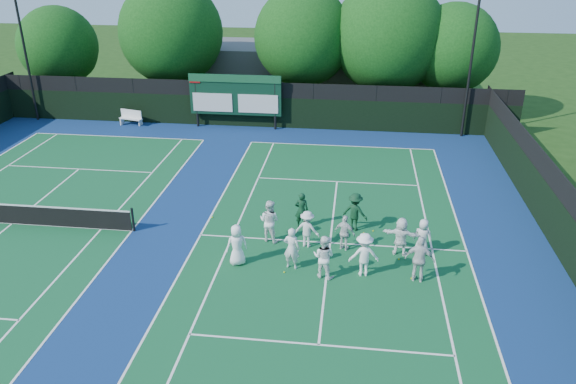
# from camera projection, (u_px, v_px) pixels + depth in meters

# --- Properties ---
(ground) EXTENTS (120.00, 120.00, 0.00)m
(ground) POSITION_uv_depth(u_px,v_px,m) (329.00, 256.00, 22.22)
(ground) COLOR #19390F
(ground) RESTS_ON ground
(court_apron) EXTENTS (34.00, 32.00, 0.01)m
(court_apron) POSITION_uv_depth(u_px,v_px,m) (189.00, 234.00, 23.79)
(court_apron) COLOR navy
(court_apron) RESTS_ON ground
(near_court) EXTENTS (11.05, 23.85, 0.01)m
(near_court) POSITION_uv_depth(u_px,v_px,m) (330.00, 243.00, 23.12)
(near_court) COLOR #104F29
(near_court) RESTS_ON ground
(left_court) EXTENTS (11.05, 23.85, 0.01)m
(left_court) POSITION_uv_depth(u_px,v_px,m) (12.00, 223.00, 24.69)
(left_court) COLOR #104F29
(left_court) RESTS_ON ground
(back_fence) EXTENTS (34.00, 0.08, 3.00)m
(back_fence) POSITION_uv_depth(u_px,v_px,m) (252.00, 107.00, 36.78)
(back_fence) COLOR black
(back_fence) RESTS_ON ground
(divider_fence_right) EXTENTS (0.08, 32.00, 3.00)m
(divider_fence_right) POSITION_uv_depth(u_px,v_px,m) (565.00, 227.00, 21.55)
(divider_fence_right) COLOR black
(divider_fence_right) RESTS_ON ground
(scoreboard) EXTENTS (6.00, 0.21, 3.55)m
(scoreboard) POSITION_uv_depth(u_px,v_px,m) (235.00, 95.00, 36.17)
(scoreboard) COLOR black
(scoreboard) RESTS_ON ground
(clubhouse) EXTENTS (18.00, 6.00, 4.00)m
(clubhouse) POSITION_uv_depth(u_px,v_px,m) (321.00, 72.00, 43.29)
(clubhouse) COLOR #525357
(clubhouse) RESTS_ON ground
(light_pole_left) EXTENTS (1.20, 0.30, 10.12)m
(light_pole_left) POSITION_uv_depth(u_px,v_px,m) (20.00, 25.00, 36.14)
(light_pole_left) COLOR black
(light_pole_left) RESTS_ON ground
(light_pole_right) EXTENTS (1.20, 0.30, 10.12)m
(light_pole_right) POSITION_uv_depth(u_px,v_px,m) (475.00, 34.00, 32.94)
(light_pole_right) COLOR black
(light_pole_right) RESTS_ON ground
(tennis_net) EXTENTS (11.30, 0.10, 1.10)m
(tennis_net) POSITION_uv_depth(u_px,v_px,m) (10.00, 214.00, 24.49)
(tennis_net) COLOR black
(tennis_net) RESTS_ON ground
(bench) EXTENTS (1.66, 0.82, 1.01)m
(bench) POSITION_uv_depth(u_px,v_px,m) (131.00, 117.00, 37.46)
(bench) COLOR white
(bench) RESTS_ON ground
(tree_a) EXTENTS (5.63, 5.63, 7.17)m
(tree_a) POSITION_uv_depth(u_px,v_px,m) (61.00, 48.00, 40.46)
(tree_a) COLOR black
(tree_a) RESTS_ON ground
(tree_b) EXTENTS (7.19, 7.19, 9.05)m
(tree_b) POSITION_uv_depth(u_px,v_px,m) (174.00, 35.00, 39.07)
(tree_b) COLOR black
(tree_b) RESTS_ON ground
(tree_c) EXTENTS (6.66, 6.66, 8.67)m
(tree_c) POSITION_uv_depth(u_px,v_px,m) (305.00, 39.00, 38.08)
(tree_c) COLOR black
(tree_c) RESTS_ON ground
(tree_d) EXTENTS (7.50, 7.50, 9.25)m
(tree_d) POSITION_uv_depth(u_px,v_px,m) (390.00, 39.00, 37.38)
(tree_d) COLOR black
(tree_d) RESTS_ON ground
(tree_e) EXTENTS (5.90, 5.90, 7.75)m
(tree_e) POSITION_uv_depth(u_px,v_px,m) (455.00, 50.00, 37.17)
(tree_e) COLOR black
(tree_e) RESTS_ON ground
(tennis_ball_0) EXTENTS (0.07, 0.07, 0.07)m
(tennis_ball_0) POSITION_uv_depth(u_px,v_px,m) (284.00, 272.00, 21.05)
(tennis_ball_0) COLOR #ADCA17
(tennis_ball_0) RESTS_ON ground
(tennis_ball_1) EXTENTS (0.07, 0.07, 0.07)m
(tennis_ball_1) POSITION_uv_depth(u_px,v_px,m) (373.00, 231.00, 24.01)
(tennis_ball_1) COLOR #ADCA17
(tennis_ball_1) RESTS_ON ground
(tennis_ball_2) EXTENTS (0.07, 0.07, 0.07)m
(tennis_ball_2) POSITION_uv_depth(u_px,v_px,m) (399.00, 259.00, 21.91)
(tennis_ball_2) COLOR #ADCA17
(tennis_ball_2) RESTS_ON ground
(tennis_ball_3) EXTENTS (0.07, 0.07, 0.07)m
(tennis_ball_3) POSITION_uv_depth(u_px,v_px,m) (212.00, 217.00, 25.17)
(tennis_ball_3) COLOR #ADCA17
(tennis_ball_3) RESTS_ON ground
(tennis_ball_4) EXTENTS (0.07, 0.07, 0.07)m
(tennis_ball_4) POSITION_uv_depth(u_px,v_px,m) (364.00, 233.00, 23.84)
(tennis_ball_4) COLOR #ADCA17
(tennis_ball_4) RESTS_ON ground
(tennis_ball_5) EXTENTS (0.07, 0.07, 0.07)m
(tennis_ball_5) POSITION_uv_depth(u_px,v_px,m) (411.00, 278.00, 20.66)
(tennis_ball_5) COLOR #ADCA17
(tennis_ball_5) RESTS_ON ground
(player_front_0) EXTENTS (0.95, 0.81, 1.66)m
(player_front_0) POSITION_uv_depth(u_px,v_px,m) (237.00, 245.00, 21.32)
(player_front_0) COLOR white
(player_front_0) RESTS_ON ground
(player_front_1) EXTENTS (0.68, 0.51, 1.70)m
(player_front_1) POSITION_uv_depth(u_px,v_px,m) (292.00, 248.00, 21.05)
(player_front_1) COLOR silver
(player_front_1) RESTS_ON ground
(player_front_2) EXTENTS (0.98, 0.85, 1.70)m
(player_front_2) POSITION_uv_depth(u_px,v_px,m) (324.00, 257.00, 20.50)
(player_front_2) COLOR white
(player_front_2) RESTS_ON ground
(player_front_3) EXTENTS (1.20, 0.80, 1.73)m
(player_front_3) POSITION_uv_depth(u_px,v_px,m) (364.00, 255.00, 20.60)
(player_front_3) COLOR white
(player_front_3) RESTS_ON ground
(player_front_4) EXTENTS (1.13, 0.65, 1.82)m
(player_front_4) POSITION_uv_depth(u_px,v_px,m) (420.00, 259.00, 20.22)
(player_front_4) COLOR silver
(player_front_4) RESTS_ON ground
(player_back_0) EXTENTS (1.07, 0.95, 1.82)m
(player_back_0) POSITION_uv_depth(u_px,v_px,m) (270.00, 221.00, 22.96)
(player_back_0) COLOR white
(player_back_0) RESTS_ON ground
(player_back_1) EXTENTS (1.13, 0.82, 1.57)m
(player_back_1) POSITION_uv_depth(u_px,v_px,m) (307.00, 229.00, 22.58)
(player_back_1) COLOR silver
(player_back_1) RESTS_ON ground
(player_back_2) EXTENTS (0.96, 0.69, 1.51)m
(player_back_2) POSITION_uv_depth(u_px,v_px,m) (345.00, 233.00, 22.35)
(player_back_2) COLOR silver
(player_back_2) RESTS_ON ground
(player_back_3) EXTENTS (1.54, 0.73, 1.59)m
(player_back_3) POSITION_uv_depth(u_px,v_px,m) (401.00, 236.00, 22.00)
(player_back_3) COLOR white
(player_back_3) RESTS_ON ground
(player_back_4) EXTENTS (0.84, 0.66, 1.52)m
(player_back_4) POSITION_uv_depth(u_px,v_px,m) (423.00, 237.00, 22.04)
(player_back_4) COLOR silver
(player_back_4) RESTS_ON ground
(coach_left) EXTENTS (0.63, 0.45, 1.62)m
(coach_left) POSITION_uv_depth(u_px,v_px,m) (301.00, 210.00, 24.09)
(coach_left) COLOR #0E351D
(coach_left) RESTS_ON ground
(coach_right) EXTENTS (1.25, 0.97, 1.70)m
(coach_right) POSITION_uv_depth(u_px,v_px,m) (355.00, 212.00, 23.84)
(coach_right) COLOR #0D321B
(coach_right) RESTS_ON ground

